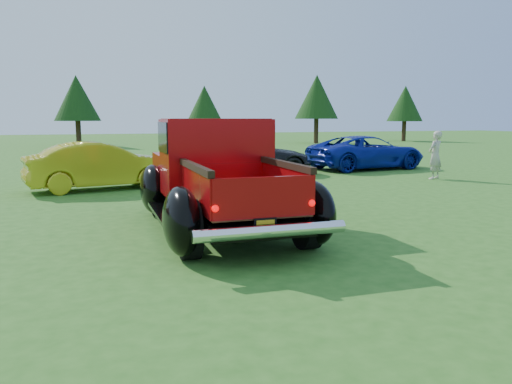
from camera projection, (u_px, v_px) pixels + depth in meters
ground at (271, 248)px, 7.68m from camera, size 120.00×120.00×0.00m
tree_mid_left at (77, 98)px, 35.22m from camera, size 3.20×3.20×5.00m
tree_mid_right at (205, 105)px, 37.24m from camera, size 2.82×2.82×4.40m
tree_east at (317, 97)px, 39.56m from camera, size 3.46×3.46×5.40m
tree_far_east at (405, 104)px, 43.45m from camera, size 3.07×3.07×4.80m
pickup_truck at (216, 175)px, 9.25m from camera, size 2.57×5.38×1.98m
show_car_yellow at (101, 166)px, 13.97m from camera, size 4.24×2.17×1.33m
show_car_grey at (245, 156)px, 17.38m from camera, size 4.88×2.26×1.38m
show_car_blue at (367, 152)px, 19.60m from camera, size 4.94×2.73×1.31m
spectator at (435, 155)px, 16.29m from camera, size 0.68×0.57×1.58m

